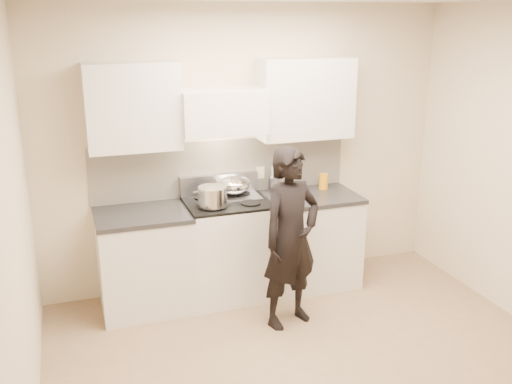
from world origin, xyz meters
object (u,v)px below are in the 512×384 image
(utensil_crock, at_px, (274,183))
(person, at_px, (291,238))
(wok, at_px, (233,185))
(counter_right, at_px, (308,239))
(stove, at_px, (228,248))

(utensil_crock, relative_size, person, 0.18)
(wok, relative_size, utensil_crock, 1.41)
(counter_right, bearing_deg, wok, 168.76)
(stove, bearing_deg, person, -61.54)
(counter_right, height_order, wok, wok)
(utensil_crock, distance_m, person, 0.92)
(stove, relative_size, wok, 2.40)
(stove, bearing_deg, wok, 54.61)
(stove, bearing_deg, counter_right, 0.00)
(utensil_crock, xyz_separation_m, person, (-0.17, -0.87, -0.22))
(wok, height_order, utensil_crock, wok)
(counter_right, distance_m, wok, 0.94)
(wok, bearing_deg, stove, -125.39)
(wok, relative_size, person, 0.25)
(stove, distance_m, wok, 0.60)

